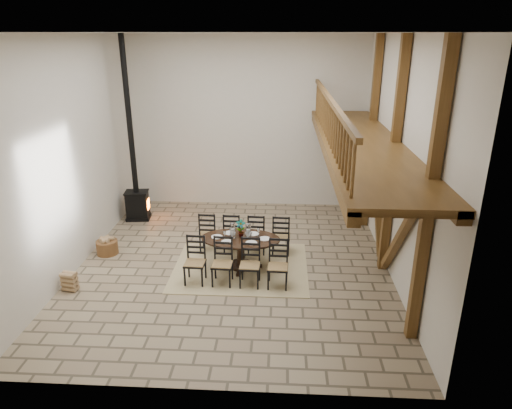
# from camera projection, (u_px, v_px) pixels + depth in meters

# --- Properties ---
(ground) EXTENTS (8.00, 8.00, 0.00)m
(ground) POSITION_uv_depth(u_px,v_px,m) (234.00, 263.00, 10.54)
(ground) COLOR gray
(ground) RESTS_ON ground
(room_shell) EXTENTS (7.02, 8.02, 5.01)m
(room_shell) POSITION_uv_depth(u_px,v_px,m) (288.00, 135.00, 9.42)
(room_shell) COLOR beige
(room_shell) RESTS_ON ground
(rug) EXTENTS (3.00, 2.50, 0.02)m
(rug) POSITION_uv_depth(u_px,v_px,m) (241.00, 267.00, 10.38)
(rug) COLOR tan
(rug) RESTS_ON ground
(dining_table) EXTENTS (2.25, 2.04, 1.13)m
(dining_table) POSITION_uv_depth(u_px,v_px,m) (241.00, 252.00, 10.25)
(dining_table) COLOR black
(dining_table) RESTS_ON ground
(wood_stove) EXTENTS (0.69, 0.56, 5.00)m
(wood_stove) POSITION_uv_depth(u_px,v_px,m) (135.00, 181.00, 12.68)
(wood_stove) COLOR black
(wood_stove) RESTS_ON ground
(log_basket) EXTENTS (0.51, 0.51, 0.42)m
(log_basket) POSITION_uv_depth(u_px,v_px,m) (107.00, 247.00, 10.95)
(log_basket) COLOR brown
(log_basket) RESTS_ON ground
(log_stack) EXTENTS (0.33, 0.25, 0.41)m
(log_stack) POSITION_uv_depth(u_px,v_px,m) (70.00, 281.00, 9.37)
(log_stack) COLOR tan
(log_stack) RESTS_ON ground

